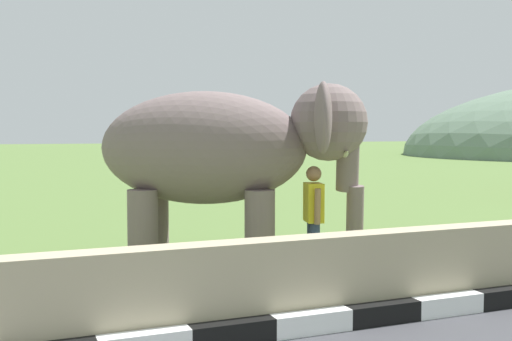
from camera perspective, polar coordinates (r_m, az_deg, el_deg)
name	(u,v)px	position (r m, az deg, el deg)	size (l,w,h in m)	color
barrier_parapet	(232,289)	(6.71, -2.25, -10.79)	(28.00, 0.36, 1.00)	tan
elephant	(228,151)	(9.34, -2.56, 1.82)	(4.03, 3.23, 2.89)	slate
person_handler	(314,215)	(9.32, 5.31, -4.06)	(0.33, 0.64, 1.66)	navy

